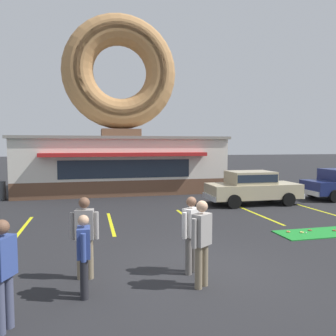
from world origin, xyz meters
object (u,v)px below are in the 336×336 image
at_px(pedestrian_leather_jacket_man, 202,239).
at_px(pedestrian_beanie_man, 191,231).
at_px(trash_bin, 0,191).
at_px(car_champagne, 252,186).
at_px(pedestrian_hooded_kid, 3,269).
at_px(pedestrian_blue_sweater_man, 85,233).
at_px(golf_ball, 306,233).
at_px(pedestrian_clipboard_woman, 84,252).

relative_size(pedestrian_leather_jacket_man, pedestrian_beanie_man, 1.02).
bearing_deg(trash_bin, car_champagne, -18.61).
height_order(pedestrian_hooded_kid, pedestrian_leather_jacket_man, pedestrian_leather_jacket_man).
bearing_deg(car_champagne, pedestrian_blue_sweater_man, -136.85).
bearing_deg(trash_bin, pedestrian_hooded_kid, -76.06).
bearing_deg(pedestrian_blue_sweater_man, golf_ball, 15.82).
height_order(car_champagne, pedestrian_clipboard_woman, car_champagne).
height_order(golf_ball, trash_bin, trash_bin).
distance_m(pedestrian_leather_jacket_man, trash_bin, 14.07).
height_order(pedestrian_leather_jacket_man, pedestrian_clipboard_woman, pedestrian_leather_jacket_man).
xyz_separation_m(golf_ball, pedestrian_clipboard_woman, (-6.87, -2.81, 0.81)).
bearing_deg(pedestrian_clipboard_woman, pedestrian_blue_sweater_man, 89.59).
xyz_separation_m(car_champagne, pedestrian_clipboard_woman, (-7.76, -8.13, -0.01)).
relative_size(pedestrian_leather_jacket_man, pedestrian_clipboard_woman, 1.12).
distance_m(golf_ball, trash_bin, 14.73).
bearing_deg(pedestrian_blue_sweater_man, car_champagne, 43.15).
relative_size(car_champagne, pedestrian_beanie_man, 2.66).
height_order(car_champagne, pedestrian_beanie_man, pedestrian_beanie_man).
bearing_deg(pedestrian_clipboard_woman, car_champagne, 46.34).
distance_m(pedestrian_leather_jacket_man, pedestrian_clipboard_woman, 2.30).
relative_size(pedestrian_clipboard_woman, trash_bin, 1.61).
height_order(golf_ball, pedestrian_leather_jacket_man, pedestrian_leather_jacket_man).
relative_size(pedestrian_blue_sweater_man, pedestrian_leather_jacket_man, 1.00).
bearing_deg(pedestrian_clipboard_woman, pedestrian_leather_jacket_man, -2.84).
bearing_deg(car_champagne, pedestrian_beanie_man, -126.01).
height_order(pedestrian_leather_jacket_man, trash_bin, pedestrian_leather_jacket_man).
distance_m(car_champagne, pedestrian_blue_sweater_man, 10.62).
relative_size(pedestrian_hooded_kid, trash_bin, 1.79).
height_order(golf_ball, pedestrian_hooded_kid, pedestrian_hooded_kid).
xyz_separation_m(pedestrian_hooded_kid, trash_bin, (-3.26, 13.12, -0.48)).
bearing_deg(pedestrian_hooded_kid, golf_ball, 24.66).
distance_m(golf_ball, pedestrian_beanie_man, 5.14).
distance_m(golf_ball, pedestrian_leather_jacket_man, 5.51).
relative_size(pedestrian_clipboard_woman, pedestrian_beanie_man, 0.91).
distance_m(pedestrian_hooded_kid, pedestrian_leather_jacket_man, 3.56).
xyz_separation_m(golf_ball, pedestrian_hooded_kid, (-8.05, -3.70, 0.92)).
bearing_deg(pedestrian_beanie_man, trash_bin, 120.18).
height_order(golf_ball, pedestrian_beanie_man, pedestrian_beanie_man).
relative_size(pedestrian_hooded_kid, pedestrian_leather_jacket_man, 0.99).
relative_size(pedestrian_blue_sweater_man, pedestrian_beanie_man, 1.02).
bearing_deg(car_champagne, pedestrian_hooded_kid, -134.74).
height_order(pedestrian_hooded_kid, pedestrian_clipboard_woman, pedestrian_hooded_kid).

